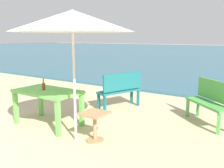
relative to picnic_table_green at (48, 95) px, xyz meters
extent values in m
plane|color=#C6B287|center=(0.55, -0.97, -0.65)|extent=(120.00, 120.00, 0.00)
cube|color=#60B24C|center=(0.00, 0.00, 0.08)|extent=(1.40, 0.80, 0.06)
cube|color=#60B24C|center=(-0.64, -0.34, -0.30)|extent=(0.08, 0.08, 0.70)
cube|color=#60B24C|center=(0.64, -0.34, -0.30)|extent=(0.08, 0.08, 0.70)
cube|color=#60B24C|center=(-0.64, 0.34, -0.30)|extent=(0.08, 0.08, 0.70)
cube|color=#60B24C|center=(0.64, 0.34, -0.30)|extent=(0.08, 0.08, 0.70)
cylinder|color=brown|center=(-0.08, -0.03, 0.19)|extent=(0.06, 0.06, 0.16)
cone|color=brown|center=(-0.08, -0.03, 0.27)|extent=(0.06, 0.06, 0.03)
cylinder|color=brown|center=(-0.08, -0.03, 0.32)|extent=(0.03, 0.03, 0.09)
cylinder|color=red|center=(-0.08, -0.03, 0.18)|extent=(0.07, 0.07, 0.05)
cylinder|color=gold|center=(-0.08, -0.03, 0.37)|extent=(0.03, 0.03, 0.01)
cylinder|color=silver|center=(1.03, -0.29, 0.50)|extent=(0.04, 0.04, 2.30)
cone|color=silver|center=(1.03, -0.29, 1.47)|extent=(2.10, 2.10, 0.36)
cube|color=#9E7A51|center=(1.34, -0.12, -0.13)|extent=(0.44, 0.44, 0.04)
cylinder|color=#9E7A51|center=(1.34, -0.12, -0.40)|extent=(0.07, 0.07, 0.50)
cylinder|color=#9E7A51|center=(1.34, -0.12, -0.64)|extent=(0.32, 0.32, 0.03)
cube|color=#196066|center=(0.55, 1.95, -0.20)|extent=(0.76, 1.25, 0.05)
cube|color=#196066|center=(0.70, 1.89, 0.08)|extent=(0.47, 1.14, 0.44)
cube|color=#196066|center=(0.62, 2.51, -0.44)|extent=(0.06, 0.06, 0.42)
cube|color=#196066|center=(0.22, 1.48, -0.44)|extent=(0.06, 0.06, 0.42)
cube|color=#196066|center=(0.88, 2.41, -0.44)|extent=(0.06, 0.06, 0.42)
cube|color=#196066|center=(0.49, 1.38, -0.44)|extent=(0.06, 0.06, 0.42)
cube|color=#4C9E47|center=(2.82, 1.92, -0.20)|extent=(1.14, 1.07, 0.05)
cube|color=#4C9E47|center=(2.92, 2.04, 0.08)|extent=(0.92, 0.83, 0.44)
cube|color=#4C9E47|center=(2.31, 2.18, -0.44)|extent=(0.06, 0.06, 0.42)
cube|color=#4C9E47|center=(3.13, 1.45, -0.44)|extent=(0.06, 0.06, 0.42)
cube|color=#4C9E47|center=(2.50, 2.39, -0.44)|extent=(0.06, 0.06, 0.42)
camera|label=1|loc=(3.96, -3.47, 1.21)|focal=39.79mm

